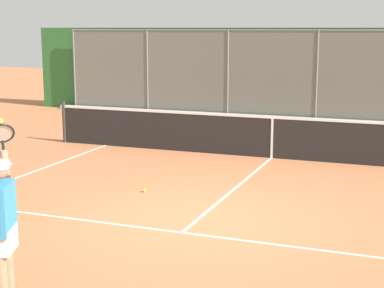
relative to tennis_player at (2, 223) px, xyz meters
The scene contains 6 objects.
ground_plane 3.73m from the tennis_player, 104.20° to the right, with size 60.00×60.00×0.00m, color #B76B42.
court_line_markings 2.82m from the tennis_player, 109.46° to the right, with size 8.62×10.07×0.01m.
fence_backdrop 14.86m from the tennis_player, 93.43° to the right, with size 20.49×1.37×2.93m.
tennis_net 8.42m from the tennis_player, 96.06° to the right, with size 11.08×0.09×1.07m.
tennis_player is the anchor object (origin of this frame).
tennis_ball_mid_court 4.78m from the tennis_player, 83.03° to the right, with size 0.07×0.07×0.07m, color #CCDB33.
Camera 1 is at (-3.14, 8.47, 2.92)m, focal length 56.84 mm.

